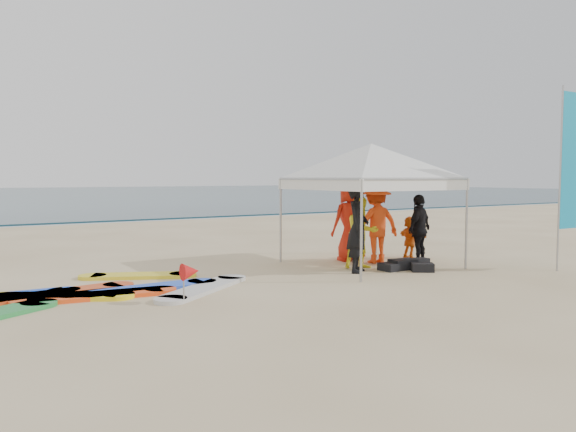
{
  "coord_description": "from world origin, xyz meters",
  "views": [
    {
      "loc": [
        -5.02,
        -7.14,
        2.0
      ],
      "look_at": [
        1.09,
        2.6,
        1.2
      ],
      "focal_mm": 35.0,
      "sensor_mm": 36.0,
      "label": 1
    }
  ],
  "objects_px": {
    "person_yellow": "(362,233)",
    "person_seated": "(410,237)",
    "person_orange_b": "(351,221)",
    "person_orange_a": "(376,223)",
    "canopy_tent": "(371,144)",
    "person_black_b": "(419,230)",
    "feather_flag": "(569,163)",
    "marker_pennant": "(191,272)",
    "person_black_a": "(358,228)",
    "surfboard_spread": "(88,293)"
  },
  "relations": [
    {
      "from": "person_yellow",
      "to": "person_seated",
      "type": "height_order",
      "value": "person_yellow"
    },
    {
      "from": "person_orange_b",
      "to": "person_orange_a",
      "type": "bearing_deg",
      "value": 126.44
    },
    {
      "from": "person_seated",
      "to": "canopy_tent",
      "type": "relative_size",
      "value": 0.25
    },
    {
      "from": "person_black_b",
      "to": "feather_flag",
      "type": "bearing_deg",
      "value": 114.68
    },
    {
      "from": "feather_flag",
      "to": "person_orange_b",
      "type": "bearing_deg",
      "value": 132.01
    },
    {
      "from": "canopy_tent",
      "to": "person_seated",
      "type": "bearing_deg",
      "value": 12.85
    },
    {
      "from": "person_orange_a",
      "to": "person_yellow",
      "type": "bearing_deg",
      "value": 37.63
    },
    {
      "from": "person_yellow",
      "to": "person_orange_a",
      "type": "height_order",
      "value": "person_orange_a"
    },
    {
      "from": "person_orange_b",
      "to": "marker_pennant",
      "type": "bearing_deg",
      "value": 30.62
    },
    {
      "from": "person_black_a",
      "to": "person_yellow",
      "type": "distance_m",
      "value": 0.52
    },
    {
      "from": "person_orange_a",
      "to": "canopy_tent",
      "type": "relative_size",
      "value": 0.45
    },
    {
      "from": "person_seated",
      "to": "feather_flag",
      "type": "xyz_separation_m",
      "value": [
        1.6,
        -3.07,
        1.79
      ]
    },
    {
      "from": "person_black_a",
      "to": "person_orange_a",
      "type": "distance_m",
      "value": 1.43
    },
    {
      "from": "person_black_b",
      "to": "person_orange_a",
      "type": "bearing_deg",
      "value": -66.53
    },
    {
      "from": "person_yellow",
      "to": "canopy_tent",
      "type": "xyz_separation_m",
      "value": [
        0.44,
        0.24,
        1.95
      ]
    },
    {
      "from": "person_yellow",
      "to": "person_orange_b",
      "type": "xyz_separation_m",
      "value": [
        0.5,
        1.02,
        0.17
      ]
    },
    {
      "from": "person_orange_b",
      "to": "marker_pennant",
      "type": "height_order",
      "value": "person_orange_b"
    },
    {
      "from": "person_orange_b",
      "to": "feather_flag",
      "type": "bearing_deg",
      "value": 139.05
    },
    {
      "from": "marker_pennant",
      "to": "person_seated",
      "type": "bearing_deg",
      "value": 15.04
    },
    {
      "from": "person_orange_b",
      "to": "person_seated",
      "type": "bearing_deg",
      "value": 171.96
    },
    {
      "from": "person_seated",
      "to": "feather_flag",
      "type": "bearing_deg",
      "value": -145.83
    },
    {
      "from": "surfboard_spread",
      "to": "person_seated",
      "type": "bearing_deg",
      "value": 2.33
    },
    {
      "from": "person_seated",
      "to": "marker_pennant",
      "type": "bearing_deg",
      "value": 111.73
    },
    {
      "from": "feather_flag",
      "to": "surfboard_spread",
      "type": "bearing_deg",
      "value": 163.62
    },
    {
      "from": "canopy_tent",
      "to": "person_black_b",
      "type": "bearing_deg",
      "value": -25.36
    },
    {
      "from": "person_orange_b",
      "to": "feather_flag",
      "type": "distance_m",
      "value": 4.88
    },
    {
      "from": "person_orange_a",
      "to": "surfboard_spread",
      "type": "height_order",
      "value": "person_orange_a"
    },
    {
      "from": "person_black_b",
      "to": "surfboard_spread",
      "type": "distance_m",
      "value": 7.27
    },
    {
      "from": "person_yellow",
      "to": "feather_flag",
      "type": "height_order",
      "value": "feather_flag"
    },
    {
      "from": "canopy_tent",
      "to": "marker_pennant",
      "type": "distance_m",
      "value": 5.55
    },
    {
      "from": "surfboard_spread",
      "to": "canopy_tent",
      "type": "bearing_deg",
      "value": -0.45
    },
    {
      "from": "person_orange_a",
      "to": "marker_pennant",
      "type": "relative_size",
      "value": 2.91
    },
    {
      "from": "person_orange_a",
      "to": "feather_flag",
      "type": "distance_m",
      "value": 4.29
    },
    {
      "from": "surfboard_spread",
      "to": "feather_flag",
      "type": "bearing_deg",
      "value": -16.38
    },
    {
      "from": "person_orange_b",
      "to": "canopy_tent",
      "type": "height_order",
      "value": "canopy_tent"
    },
    {
      "from": "person_yellow",
      "to": "person_seated",
      "type": "bearing_deg",
      "value": 31.19
    },
    {
      "from": "person_orange_b",
      "to": "canopy_tent",
      "type": "bearing_deg",
      "value": 92.93
    },
    {
      "from": "person_yellow",
      "to": "surfboard_spread",
      "type": "bearing_deg",
      "value": -168.19
    },
    {
      "from": "person_orange_a",
      "to": "marker_pennant",
      "type": "xyz_separation_m",
      "value": [
        -5.26,
        -1.6,
        -0.43
      ]
    },
    {
      "from": "person_black_a",
      "to": "canopy_tent",
      "type": "xyz_separation_m",
      "value": [
        0.82,
        0.57,
        1.8
      ]
    },
    {
      "from": "feather_flag",
      "to": "person_black_a",
      "type": "bearing_deg",
      "value": 152.0
    },
    {
      "from": "person_seated",
      "to": "marker_pennant",
      "type": "distance_m",
      "value": 6.72
    },
    {
      "from": "person_black_b",
      "to": "person_yellow",
      "type": "bearing_deg",
      "value": -29.21
    },
    {
      "from": "feather_flag",
      "to": "surfboard_spread",
      "type": "xyz_separation_m",
      "value": [
        -9.36,
        2.75,
        -2.27
      ]
    },
    {
      "from": "surfboard_spread",
      "to": "person_yellow",
      "type": "bearing_deg",
      "value": -2.89
    },
    {
      "from": "person_black_a",
      "to": "person_orange_a",
      "type": "relative_size",
      "value": 1.01
    },
    {
      "from": "person_seated",
      "to": "feather_flag",
      "type": "distance_m",
      "value": 3.89
    },
    {
      "from": "person_black_b",
      "to": "marker_pennant",
      "type": "xyz_separation_m",
      "value": [
        -5.93,
        -0.89,
        -0.31
      ]
    },
    {
      "from": "person_black_a",
      "to": "person_orange_b",
      "type": "height_order",
      "value": "person_orange_b"
    },
    {
      "from": "person_black_b",
      "to": "feather_flag",
      "type": "relative_size",
      "value": 0.41
    }
  ]
}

